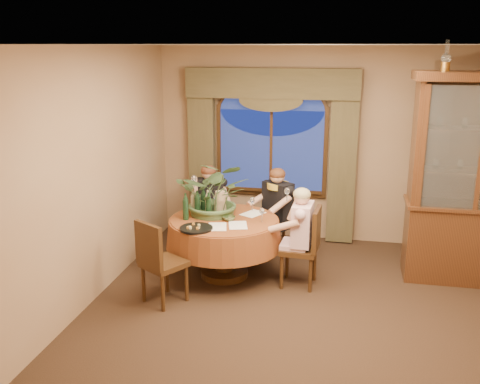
% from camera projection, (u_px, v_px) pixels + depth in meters
% --- Properties ---
extents(floor, '(5.00, 5.00, 0.00)m').
position_uv_depth(floor, '(292.00, 316.00, 5.70)').
color(floor, black).
rests_on(floor, ground).
extents(wall_back, '(4.50, 0.00, 4.50)m').
position_uv_depth(wall_back, '(313.00, 145.00, 7.69)').
color(wall_back, '#926E4D').
rests_on(wall_back, ground).
extents(ceiling, '(5.00, 5.00, 0.00)m').
position_uv_depth(ceiling, '(300.00, 45.00, 4.96)').
color(ceiling, white).
rests_on(ceiling, wall_back).
extents(window, '(1.62, 0.10, 1.32)m').
position_uv_depth(window, '(271.00, 152.00, 7.77)').
color(window, navy).
rests_on(window, wall_back).
extents(arched_transom, '(1.60, 0.06, 0.44)m').
position_uv_depth(arched_transom, '(272.00, 97.00, 7.56)').
color(arched_transom, navy).
rests_on(arched_transom, wall_back).
extents(drapery_left, '(0.38, 0.14, 2.32)m').
position_uv_depth(drapery_left, '(202.00, 157.00, 7.95)').
color(drapery_left, '#423B24').
rests_on(drapery_left, floor).
extents(drapery_right, '(0.38, 0.14, 2.32)m').
position_uv_depth(drapery_right, '(343.00, 163.00, 7.55)').
color(drapery_right, '#423B24').
rests_on(drapery_right, floor).
extents(swag_valance, '(2.45, 0.16, 0.42)m').
position_uv_depth(swag_valance, '(271.00, 83.00, 7.43)').
color(swag_valance, '#423B24').
rests_on(swag_valance, wall_back).
extents(dining_table, '(1.55, 1.55, 0.75)m').
position_uv_depth(dining_table, '(224.00, 248.00, 6.61)').
color(dining_table, maroon).
rests_on(dining_table, floor).
extents(china_cabinet, '(1.54, 0.61, 2.51)m').
position_uv_depth(china_cabinet, '(473.00, 181.00, 6.28)').
color(china_cabinet, '#381E11').
rests_on(china_cabinet, floor).
extents(oil_lamp_left, '(0.11, 0.11, 0.34)m').
position_uv_depth(oil_lamp_left, '(446.00, 56.00, 5.99)').
color(oil_lamp_left, '#A5722D').
rests_on(oil_lamp_left, china_cabinet).
extents(chair_right, '(0.45, 0.45, 0.96)m').
position_uv_depth(chair_right, '(299.00, 247.00, 6.34)').
color(chair_right, black).
rests_on(chair_right, floor).
extents(chair_back_right, '(0.56, 0.56, 0.96)m').
position_uv_depth(chair_back_right, '(267.00, 221.00, 7.26)').
color(chair_back_right, black).
rests_on(chair_back_right, floor).
extents(chair_back, '(0.56, 0.56, 0.96)m').
position_uv_depth(chair_back, '(208.00, 216.00, 7.48)').
color(chair_back, black).
rests_on(chair_back, floor).
extents(chair_front_left, '(0.58, 0.58, 0.96)m').
position_uv_depth(chair_front_left, '(164.00, 261.00, 5.92)').
color(chair_front_left, black).
rests_on(chair_front_left, floor).
extents(person_pink, '(0.43, 0.46, 1.21)m').
position_uv_depth(person_pink, '(302.00, 237.00, 6.31)').
color(person_pink, beige).
rests_on(person_pink, floor).
extents(person_back, '(0.56, 0.55, 1.21)m').
position_uv_depth(person_back, '(209.00, 207.00, 7.47)').
color(person_back, black).
rests_on(person_back, floor).
extents(person_scarf, '(0.60, 0.59, 1.24)m').
position_uv_depth(person_scarf, '(278.00, 213.00, 7.16)').
color(person_scarf, black).
rests_on(person_scarf, floor).
extents(stoneware_vase, '(0.16, 0.16, 0.30)m').
position_uv_depth(stoneware_vase, '(220.00, 203.00, 6.64)').
color(stoneware_vase, tan).
rests_on(stoneware_vase, dining_table).
extents(centerpiece_plant, '(0.91, 1.01, 0.79)m').
position_uv_depth(centerpiece_plant, '(215.00, 168.00, 6.54)').
color(centerpiece_plant, '#3F5C36').
rests_on(centerpiece_plant, dining_table).
extents(olive_bowl, '(0.16, 0.16, 0.05)m').
position_uv_depth(olive_bowl, '(229.00, 218.00, 6.45)').
color(olive_bowl, '#49532E').
rests_on(olive_bowl, dining_table).
extents(cheese_platter, '(0.38, 0.38, 0.02)m').
position_uv_depth(cheese_platter, '(196.00, 228.00, 6.14)').
color(cheese_platter, black).
rests_on(cheese_platter, dining_table).
extents(wine_bottle_0, '(0.07, 0.07, 0.33)m').
position_uv_depth(wine_bottle_0, '(209.00, 206.00, 6.48)').
color(wine_bottle_0, black).
rests_on(wine_bottle_0, dining_table).
extents(wine_bottle_1, '(0.07, 0.07, 0.33)m').
position_uv_depth(wine_bottle_1, '(193.00, 202.00, 6.63)').
color(wine_bottle_1, tan).
rests_on(wine_bottle_1, dining_table).
extents(wine_bottle_2, '(0.07, 0.07, 0.33)m').
position_uv_depth(wine_bottle_2, '(208.00, 203.00, 6.58)').
color(wine_bottle_2, tan).
rests_on(wine_bottle_2, dining_table).
extents(wine_bottle_3, '(0.07, 0.07, 0.33)m').
position_uv_depth(wine_bottle_3, '(197.00, 204.00, 6.55)').
color(wine_bottle_3, black).
rests_on(wine_bottle_3, dining_table).
extents(wine_bottle_4, '(0.07, 0.07, 0.33)m').
position_uv_depth(wine_bottle_4, '(186.00, 207.00, 6.44)').
color(wine_bottle_4, black).
rests_on(wine_bottle_4, dining_table).
extents(wine_bottle_5, '(0.07, 0.07, 0.33)m').
position_uv_depth(wine_bottle_5, '(203.00, 201.00, 6.68)').
color(wine_bottle_5, black).
rests_on(wine_bottle_5, dining_table).
extents(tasting_paper_0, '(0.28, 0.34, 0.00)m').
position_uv_depth(tasting_paper_0, '(238.00, 225.00, 6.27)').
color(tasting_paper_0, white).
rests_on(tasting_paper_0, dining_table).
extents(tasting_paper_1, '(0.33, 0.36, 0.00)m').
position_uv_depth(tasting_paper_1, '(253.00, 214.00, 6.70)').
color(tasting_paper_1, white).
rests_on(tasting_paper_1, dining_table).
extents(tasting_paper_2, '(0.27, 0.34, 0.00)m').
position_uv_depth(tasting_paper_2, '(217.00, 227.00, 6.22)').
color(tasting_paper_2, white).
rests_on(tasting_paper_2, dining_table).
extents(wine_glass_person_pink, '(0.07, 0.07, 0.18)m').
position_uv_depth(wine_glass_person_pink, '(262.00, 215.00, 6.37)').
color(wine_glass_person_pink, silver).
rests_on(wine_glass_person_pink, dining_table).
extents(wine_glass_person_back, '(0.07, 0.07, 0.18)m').
position_uv_depth(wine_glass_person_back, '(216.00, 201.00, 6.93)').
color(wine_glass_person_back, silver).
rests_on(wine_glass_person_back, dining_table).
extents(wine_glass_person_scarf, '(0.07, 0.07, 0.18)m').
position_uv_depth(wine_glass_person_scarf, '(252.00, 204.00, 6.80)').
color(wine_glass_person_scarf, silver).
rests_on(wine_glass_person_scarf, dining_table).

